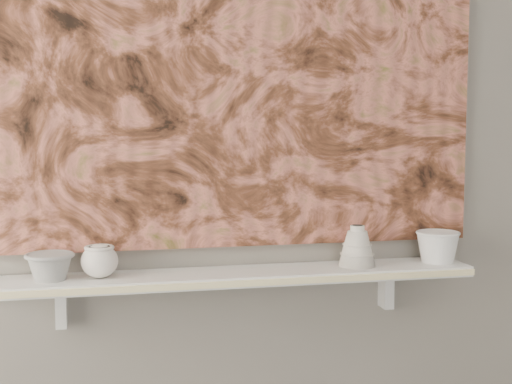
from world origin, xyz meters
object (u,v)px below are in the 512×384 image
object	(u,v)px
bowl_grey	(50,266)
cup_cream	(100,261)
painting	(230,59)
bell_vessel	(357,246)
bowl_white	(438,246)
shelf	(236,277)

from	to	relation	value
bowl_grey	cup_cream	xyz separation A→B (m)	(0.13, 0.00, 0.01)
painting	cup_cream	size ratio (longest dim) A/B	14.80
painting	bell_vessel	world-z (taller)	painting
bell_vessel	bowl_white	world-z (taller)	bell_vessel
shelf	cup_cream	world-z (taller)	cup_cream
shelf	bowl_white	distance (m)	0.63
cup_cream	bell_vessel	size ratio (longest dim) A/B	0.83
bowl_grey	bowl_white	xyz separation A→B (m)	(1.14, 0.00, 0.01)
cup_cream	bowl_white	bearing A→B (deg)	0.00
cup_cream	bowl_white	distance (m)	1.01
bell_vessel	cup_cream	bearing A→B (deg)	180.00
cup_cream	bowl_white	world-z (taller)	bowl_white
shelf	bowl_white	xyz separation A→B (m)	(0.63, 0.00, 0.06)
bowl_grey	cup_cream	bearing A→B (deg)	0.00
painting	bowl_white	xyz separation A→B (m)	(0.63, -0.08, -0.56)
shelf	cup_cream	bearing A→B (deg)	180.00
bell_vessel	painting	bearing A→B (deg)	167.65
painting	bell_vessel	distance (m)	0.67
painting	bowl_white	bearing A→B (deg)	-7.30
cup_cream	bell_vessel	bearing A→B (deg)	0.00
shelf	bowl_grey	size ratio (longest dim) A/B	10.59
bowl_white	bowl_grey	bearing A→B (deg)	180.00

